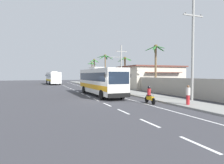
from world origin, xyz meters
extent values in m
plane|color=#3A3A3F|center=(0.00, 0.00, 0.00)|extent=(160.00, 160.00, 0.00)
cube|color=gray|center=(6.80, 10.00, 0.07)|extent=(3.20, 90.00, 0.14)
cube|color=white|center=(0.00, -13.03, 0.00)|extent=(0.16, 2.00, 0.01)
cube|color=white|center=(0.00, -9.55, 0.00)|extent=(0.16, 2.00, 0.01)
cube|color=white|center=(0.00, -6.07, 0.00)|extent=(0.16, 2.00, 0.01)
cube|color=white|center=(0.00, -2.58, 0.00)|extent=(0.16, 2.00, 0.01)
cube|color=white|center=(0.00, 0.90, 0.00)|extent=(0.16, 2.00, 0.01)
cube|color=white|center=(0.00, 4.39, 0.00)|extent=(0.16, 2.00, 0.01)
cube|color=white|center=(0.00, 7.87, 0.00)|extent=(0.16, 2.00, 0.01)
cube|color=white|center=(0.00, 11.35, 0.00)|extent=(0.16, 2.00, 0.01)
cube|color=white|center=(0.00, 14.84, 0.00)|extent=(0.16, 2.00, 0.01)
cube|color=white|center=(0.00, 18.32, 0.00)|extent=(0.16, 2.00, 0.01)
cube|color=white|center=(0.00, 21.80, 0.00)|extent=(0.16, 2.00, 0.01)
cube|color=white|center=(0.00, 25.29, 0.00)|extent=(0.16, 2.00, 0.01)
cube|color=white|center=(0.00, 28.77, 0.00)|extent=(0.16, 2.00, 0.01)
cube|color=white|center=(0.00, 32.25, 0.00)|extent=(0.16, 2.00, 0.01)
cube|color=white|center=(0.00, 35.74, 0.00)|extent=(0.16, 2.00, 0.01)
cube|color=white|center=(0.00, 39.22, 0.00)|extent=(0.16, 2.00, 0.01)
cube|color=white|center=(0.00, 42.71, 0.00)|extent=(0.16, 2.00, 0.01)
cube|color=white|center=(0.00, 46.19, 0.00)|extent=(0.16, 2.00, 0.01)
cube|color=white|center=(0.00, 49.67, 0.00)|extent=(0.16, 2.00, 0.01)
cube|color=white|center=(3.39, 15.00, 0.00)|extent=(0.14, 70.00, 0.01)
cube|color=#9E998E|center=(10.60, 14.00, 1.12)|extent=(0.24, 60.00, 2.25)
cube|color=silver|center=(1.67, 4.89, 1.88)|extent=(2.78, 11.76, 2.98)
cube|color=#192333|center=(1.66, 5.09, 2.40)|extent=(2.78, 10.83, 0.96)
cube|color=#192333|center=(1.83, -0.92, 2.33)|extent=(2.26, 0.16, 1.25)
cube|color=orange|center=(1.67, 4.89, 1.21)|extent=(2.81, 11.53, 0.54)
cube|color=black|center=(1.83, -1.01, 0.59)|extent=(2.41, 0.23, 0.44)
cube|color=#B7B7B7|center=(1.63, 6.35, 3.51)|extent=(1.42, 2.61, 0.28)
cube|color=black|center=(3.23, -0.67, 2.55)|extent=(0.12, 0.08, 0.36)
cube|color=black|center=(0.42, -0.75, 2.55)|extent=(0.12, 0.08, 0.36)
cylinder|color=black|center=(2.98, 0.83, 0.52)|extent=(0.35, 1.05, 1.04)
cylinder|color=black|center=(0.58, 0.76, 0.52)|extent=(0.35, 1.05, 1.04)
cylinder|color=black|center=(2.78, 8.43, 0.52)|extent=(0.35, 1.05, 1.04)
cylinder|color=black|center=(0.37, 8.36, 0.52)|extent=(0.35, 1.05, 1.04)
cube|color=white|center=(-1.92, 36.70, 1.84)|extent=(3.32, 11.15, 2.90)
cube|color=#192333|center=(-1.90, 36.50, 2.35)|extent=(3.29, 10.27, 0.93)
cube|color=#192333|center=(-2.28, 42.15, 2.28)|extent=(2.39, 0.26, 1.22)
cube|color=yellow|center=(-1.92, 36.70, 1.19)|extent=(3.34, 10.93, 0.52)
cube|color=black|center=(-2.28, 42.24, 0.59)|extent=(2.55, 0.33, 0.44)
cube|color=#B7B7B7|center=(-1.82, 35.33, 3.43)|extent=(1.59, 2.51, 0.28)
cube|color=black|center=(-3.74, 41.84, 2.49)|extent=(0.13, 0.09, 0.36)
cube|color=black|center=(-0.79, 42.04, 2.49)|extent=(0.13, 0.09, 0.36)
cylinder|color=black|center=(-3.44, 40.46, 0.52)|extent=(0.39, 1.06, 1.04)
cylinder|color=black|center=(-0.90, 40.63, 0.52)|extent=(0.39, 1.06, 1.04)
cylinder|color=black|center=(-2.97, 33.33, 0.52)|extent=(0.39, 1.06, 1.04)
cylinder|color=black|center=(-0.43, 33.49, 0.52)|extent=(0.39, 1.06, 1.04)
cylinder|color=black|center=(3.81, -4.07, 0.30)|extent=(0.16, 0.61, 0.60)
cylinder|color=black|center=(3.95, -2.71, 0.30)|extent=(0.18, 0.61, 0.60)
cube|color=gold|center=(3.87, -3.44, 0.52)|extent=(0.35, 1.12, 0.36)
cube|color=black|center=(3.91, -3.14, 0.72)|extent=(0.30, 0.62, 0.12)
cylinder|color=gray|center=(3.82, -3.95, 0.60)|extent=(0.09, 0.32, 0.67)
cylinder|color=black|center=(3.83, -3.85, 1.04)|extent=(0.56, 0.10, 0.04)
sphere|color=#EAEACC|center=(3.82, -3.97, 0.90)|extent=(0.14, 0.14, 0.14)
cylinder|color=red|center=(3.90, -3.19, 1.04)|extent=(0.32, 0.32, 0.64)
sphere|color=black|center=(3.90, -3.19, 1.49)|extent=(0.26, 0.26, 0.26)
cylinder|color=red|center=(6.03, -5.85, 0.54)|extent=(0.28, 0.28, 0.80)
cylinder|color=beige|center=(6.03, -5.85, 1.26)|extent=(0.36, 0.36, 0.64)
sphere|color=brown|center=(6.03, -5.85, 1.68)|extent=(0.21, 0.21, 0.21)
cylinder|color=beige|center=(7.69, 17.62, 0.55)|extent=(0.28, 0.28, 0.83)
cylinder|color=#75388E|center=(7.69, 17.62, 1.29)|extent=(0.36, 0.36, 0.65)
sphere|color=brown|center=(7.69, 17.62, 1.72)|extent=(0.22, 0.22, 0.22)
cylinder|color=#75388E|center=(7.10, 20.47, 0.53)|extent=(0.28, 0.28, 0.79)
cylinder|color=#2D7A47|center=(7.10, 20.47, 1.24)|extent=(0.36, 0.36, 0.62)
sphere|color=tan|center=(7.10, 20.47, 1.65)|extent=(0.22, 0.22, 0.22)
cylinder|color=#9E9E99|center=(8.47, -3.72, 4.99)|extent=(0.24, 0.24, 9.97)
cube|color=#9E9E99|center=(8.47, -3.72, 8.40)|extent=(2.40, 0.12, 0.12)
cylinder|color=#4C4742|center=(7.51, -3.72, 8.52)|extent=(0.08, 0.08, 0.16)
cylinder|color=#4C4742|center=(9.43, -3.72, 8.52)|extent=(0.08, 0.08, 0.16)
cylinder|color=#9E9E99|center=(8.43, 13.62, 4.01)|extent=(0.24, 0.24, 8.02)
cube|color=#9E9E99|center=(8.43, 13.62, 6.87)|extent=(2.11, 0.12, 0.12)
cylinder|color=#4C4742|center=(7.59, 13.62, 6.99)|extent=(0.08, 0.08, 0.16)
cylinder|color=#4C4742|center=(9.28, 13.62, 6.99)|extent=(0.08, 0.08, 0.16)
cylinder|color=#9E9E99|center=(7.27, 13.62, 5.80)|extent=(2.33, 0.09, 0.09)
cube|color=#4C4C51|center=(6.10, 13.62, 5.74)|extent=(0.44, 0.24, 0.14)
cylinder|color=brown|center=(10.64, 5.93, 3.41)|extent=(0.30, 0.30, 6.82)
ellipsoid|color=#28702D|center=(11.44, 6.00, 6.56)|extent=(1.67, 0.51, 0.82)
ellipsoid|color=#28702D|center=(11.01, 6.59, 6.48)|extent=(1.08, 1.55, 0.97)
ellipsoid|color=#28702D|center=(10.00, 6.40, 6.57)|extent=(1.54, 1.28, 0.80)
ellipsoid|color=#28702D|center=(10.07, 5.39, 6.53)|extent=(1.43, 1.37, 0.89)
ellipsoid|color=#28702D|center=(10.91, 5.14, 6.65)|extent=(0.89, 1.72, 0.65)
sphere|color=brown|center=(10.64, 5.93, 6.87)|extent=(0.56, 0.56, 0.56)
cylinder|color=brown|center=(7.90, 29.92, 3.24)|extent=(0.27, 0.27, 6.47)
ellipsoid|color=#3D893D|center=(8.59, 29.99, 6.18)|extent=(1.48, 0.50, 0.89)
ellipsoid|color=#3D893D|center=(7.98, 30.66, 6.29)|extent=(0.54, 1.57, 0.68)
ellipsoid|color=#3D893D|center=(7.28, 30.30, 6.25)|extent=(1.47, 1.10, 0.75)
ellipsoid|color=#3D893D|center=(7.34, 29.44, 6.25)|extent=(1.38, 1.26, 0.75)
ellipsoid|color=#3D893D|center=(8.12, 29.26, 6.17)|extent=(0.80, 1.48, 0.91)
sphere|color=brown|center=(7.90, 29.92, 6.52)|extent=(0.56, 0.56, 0.56)
cylinder|color=brown|center=(9.80, 39.34, 3.17)|extent=(0.32, 0.32, 6.34)
ellipsoid|color=#337F33|center=(10.50, 39.40, 6.11)|extent=(1.49, 0.48, 0.77)
ellipsoid|color=#337F33|center=(10.31, 39.85, 6.15)|extent=(1.32, 1.31, 0.69)
ellipsoid|color=#337F33|center=(9.73, 40.08, 6.18)|extent=(0.50, 1.54, 0.62)
ellipsoid|color=#337F33|center=(9.11, 39.61, 6.18)|extent=(1.54, 0.89, 0.63)
ellipsoid|color=#337F33|center=(9.16, 39.00, 6.14)|extent=(1.48, 1.03, 0.70)
ellipsoid|color=#337F33|center=(9.69, 38.64, 6.10)|extent=(0.58, 1.50, 0.78)
ellipsoid|color=#337F33|center=(10.19, 38.80, 6.04)|extent=(1.12, 1.34, 0.90)
sphere|color=brown|center=(9.80, 39.34, 6.39)|extent=(0.56, 0.56, 0.56)
cylinder|color=brown|center=(10.10, 15.68, 2.92)|extent=(0.31, 0.31, 5.84)
ellipsoid|color=#337F33|center=(10.88, 15.83, 5.73)|extent=(1.65, 0.66, 0.54)
ellipsoid|color=#337F33|center=(10.38, 16.39, 5.65)|extent=(0.91, 1.60, 0.69)
ellipsoid|color=#337F33|center=(9.58, 16.19, 5.57)|extent=(1.34, 1.31, 0.85)
ellipsoid|color=#337F33|center=(9.41, 15.33, 5.69)|extent=(1.58, 1.05, 0.61)
ellipsoid|color=#337F33|center=(10.42, 15.01, 5.59)|extent=(0.98, 1.54, 0.81)
sphere|color=brown|center=(10.10, 15.68, 5.89)|extent=(0.56, 0.56, 0.56)
cylinder|color=brown|center=(8.18, 21.92, 3.42)|extent=(0.26, 0.26, 6.84)
ellipsoid|color=#28702D|center=(9.05, 21.78, 6.47)|extent=(1.84, 0.66, 1.04)
ellipsoid|color=#28702D|center=(8.67, 22.69, 6.54)|extent=(1.29, 1.77, 0.90)
ellipsoid|color=#28702D|center=(7.86, 22.80, 6.62)|extent=(1.01, 1.92, 0.75)
ellipsoid|color=#28702D|center=(7.39, 22.46, 6.69)|extent=(1.81, 1.39, 0.61)
ellipsoid|color=#28702D|center=(7.37, 21.66, 6.45)|extent=(1.80, 0.89, 1.09)
ellipsoid|color=#28702D|center=(8.03, 20.99, 6.64)|extent=(0.66, 1.96, 0.71)
ellipsoid|color=#28702D|center=(8.82, 21.23, 6.62)|extent=(1.56, 1.65, 0.76)
sphere|color=brown|center=(8.18, 21.92, 6.89)|extent=(0.56, 0.56, 0.56)
cube|color=beige|center=(15.04, 14.39, 2.04)|extent=(10.40, 8.27, 4.09)
cube|color=brown|center=(15.04, 14.39, 4.21)|extent=(11.02, 8.76, 0.24)
cube|color=brown|center=(15.04, 9.91, 3.06)|extent=(7.28, 0.80, 0.10)
camera|label=1|loc=(-5.64, -18.62, 2.65)|focal=30.94mm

